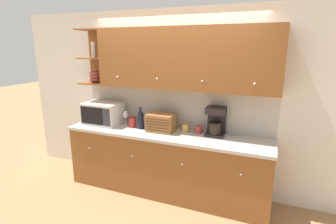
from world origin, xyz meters
The scene contains 13 objects.
ground_plane centered at (0.00, 0.00, 0.00)m, with size 24.00×24.00×0.00m, color #9E754C.
wall_back centered at (0.00, 0.03, 1.30)m, with size 5.29×0.06×2.60m.
counter_unit centered at (0.00, -0.30, 0.46)m, with size 2.91×0.64×0.92m.
backsplash_panel centered at (0.00, -0.01, 1.22)m, with size 2.89×0.01×0.60m.
upper_cabinets centered at (0.16, -0.17, 1.92)m, with size 2.89×0.37×0.81m.
microwave centered at (-1.07, -0.26, 1.08)m, with size 0.56×0.41×0.33m.
wine_glass centered at (-0.71, -0.19, 1.06)m, with size 0.08×0.08×0.21m.
storage_canister centered at (-0.56, -0.26, 0.99)m, with size 0.12×0.12×0.15m.
wine_bottle centered at (-0.40, -0.28, 1.06)m, with size 0.08×0.08×0.32m.
bread_box centered at (-0.08, -0.27, 1.04)m, with size 0.38×0.27×0.25m.
mug centered at (0.25, -0.17, 0.97)m, with size 0.10×0.08×0.10m.
mug_blue_second centered at (0.43, -0.16, 0.97)m, with size 0.10×0.09×0.10m.
coffee_maker centered at (0.67, -0.14, 1.11)m, with size 0.25×0.23×0.39m.
Camera 1 is at (1.36, -3.51, 2.09)m, focal length 28.00 mm.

